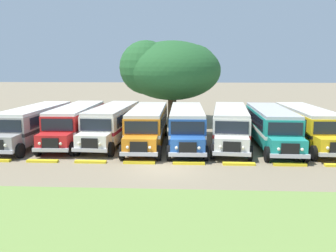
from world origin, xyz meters
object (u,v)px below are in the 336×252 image
Objects in this scene: parked_bus_slot_0 at (35,123)px; parked_bus_slot_5 at (230,124)px; parked_bus_slot_1 at (76,122)px; parked_bus_slot_3 at (148,124)px; parked_bus_slot_4 at (187,124)px; parked_bus_slot_7 at (307,124)px; broad_shade_tree at (172,70)px; parked_bus_slot_6 at (271,125)px; parked_bus_slot_2 at (113,122)px.

parked_bus_slot_0 is 15.49m from parked_bus_slot_5.
parked_bus_slot_3 is at bearing 81.79° from parked_bus_slot_1.
parked_bus_slot_4 is 1.00× the size of parked_bus_slot_7.
parked_bus_slot_7 is at bearing -43.61° from broad_shade_tree.
parked_bus_slot_1 is 1.00× the size of parked_bus_slot_4.
parked_bus_slot_6 is at bearing 86.50° from parked_bus_slot_1.
parked_bus_slot_3 is 11.76m from broad_shade_tree.
parked_bus_slot_1 is (3.11, 0.66, 0.00)m from parked_bus_slot_0.
parked_bus_slot_5 is at bearing 94.01° from parked_bus_slot_4.
broad_shade_tree reaches higher than parked_bus_slot_4.
parked_bus_slot_6 is (12.47, -0.88, 0.00)m from parked_bus_slot_2.
parked_bus_slot_0 is 1.04× the size of broad_shade_tree.
parked_bus_slot_5 is (9.39, -0.56, 0.00)m from parked_bus_slot_2.
parked_bus_slot_0 is at bearing -133.96° from broad_shade_tree.
parked_bus_slot_3 is at bearing -81.56° from parked_bus_slot_5.
parked_bus_slot_4 and parked_bus_slot_7 have the same top height.
parked_bus_slot_5 is (15.49, 0.18, 0.00)m from parked_bus_slot_0.
parked_bus_slot_1 is at bearing 103.85° from parked_bus_slot_0.
parked_bus_slot_4 and parked_bus_slot_5 have the same top height.
parked_bus_slot_1 is at bearing -86.61° from parked_bus_slot_5.
parked_bus_slot_7 is (5.93, 0.18, 0.00)m from parked_bus_slot_5.
parked_bus_slot_3 and parked_bus_slot_4 have the same top height.
parked_bus_slot_7 is (21.42, 0.36, 0.00)m from parked_bus_slot_0.
parked_bus_slot_1 is 1.00× the size of parked_bus_slot_6.
parked_bus_slot_2 is 1.04× the size of broad_shade_tree.
parked_bus_slot_5 is at bearing 87.22° from parked_bus_slot_1.
broad_shade_tree is (-5.05, 10.64, 4.03)m from parked_bus_slot_5.
parked_bus_slot_1 and parked_bus_slot_7 have the same top height.
parked_bus_slot_3 is at bearing -88.64° from parked_bus_slot_6.
parked_bus_slot_1 is 9.02m from parked_bus_slot_4.
parked_bus_slot_0 is at bearing -78.57° from parked_bus_slot_1.
parked_bus_slot_0 and parked_bus_slot_2 have the same top height.
parked_bus_slot_0 is 21.42m from parked_bus_slot_7.
parked_bus_slot_6 is at bearing -53.44° from broad_shade_tree.
broad_shade_tree reaches higher than parked_bus_slot_5.
parked_bus_slot_7 is (18.31, -0.30, 0.00)m from parked_bus_slot_1.
parked_bus_slot_5 is at bearing 92.54° from parked_bus_slot_0.
parked_bus_slot_4 is at bearing -88.95° from parked_bus_slot_6.
parked_bus_slot_3 is (5.94, -0.80, 0.00)m from parked_bus_slot_1.
parked_bus_slot_5 is 12.45m from broad_shade_tree.
parked_bus_slot_3 is 1.00× the size of parked_bus_slot_4.
parked_bus_slot_4 is 1.00× the size of parked_bus_slot_6.
parked_bus_slot_4 is 0.99× the size of parked_bus_slot_5.
broad_shade_tree is at bearing -142.10° from parked_bus_slot_6.
parked_bus_slot_4 is at bearing 84.60° from parked_bus_slot_1.
parked_bus_slot_5 is at bearing -94.49° from parked_bus_slot_6.
parked_bus_slot_3 is (2.96, -0.88, 0.00)m from parked_bus_slot_2.
parked_bus_slot_3 is 0.99× the size of parked_bus_slot_5.
parked_bus_slot_0 and parked_bus_slot_6 have the same top height.
parked_bus_slot_4 is (3.04, 0.04, 0.00)m from parked_bus_slot_3.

